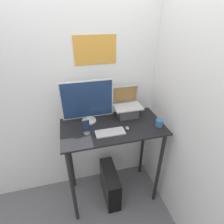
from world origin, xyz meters
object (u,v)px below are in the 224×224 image
at_px(monitor, 88,102).
at_px(cell_phone, 86,130).
at_px(computer_tower, 110,184).
at_px(keyboard, 110,132).
at_px(mouse, 127,128).
at_px(laptop, 127,109).

distance_m(monitor, cell_phone, 0.31).
distance_m(monitor, computer_tower, 1.18).
distance_m(monitor, keyboard, 0.41).
bearing_deg(monitor, mouse, -34.74).
bearing_deg(keyboard, laptop, 45.18).
bearing_deg(monitor, cell_phone, -103.83).
height_order(monitor, computer_tower, monitor).
distance_m(keyboard, computer_tower, 0.91).
relative_size(cell_phone, computer_tower, 0.32).
height_order(keyboard, cell_phone, cell_phone).
bearing_deg(cell_phone, monitor, 76.17).
relative_size(keyboard, cell_phone, 1.84).
distance_m(laptop, keyboard, 0.41).
xyz_separation_m(laptop, cell_phone, (-0.52, -0.23, -0.05)).
bearing_deg(computer_tower, laptop, 37.32).
xyz_separation_m(keyboard, mouse, (0.19, 0.02, 0.00)).
distance_m(monitor, mouse, 0.51).
bearing_deg(monitor, keyboard, -57.19).
xyz_separation_m(monitor, mouse, (0.38, -0.26, -0.23)).
height_order(laptop, cell_phone, laptop).
relative_size(monitor, cell_phone, 3.41).
xyz_separation_m(laptop, monitor, (-0.46, -0.00, 0.14)).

